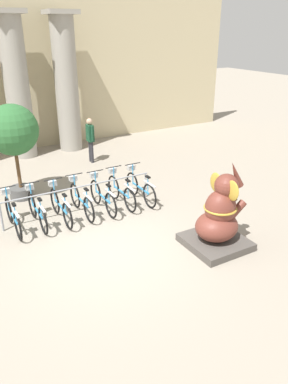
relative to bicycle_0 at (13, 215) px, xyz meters
The scene contains 15 objects.
ground_plane 2.54m from the bicycle_0, 48.40° to the right, with size 60.00×60.00×0.00m, color gray.
building_facade 7.40m from the bicycle_0, 76.10° to the left, with size 20.00×0.20×6.00m.
column_middle 6.36m from the bicycle_0, 73.79° to the left, with size 1.11×1.11×5.16m.
column_right 7.08m from the bicycle_0, 58.43° to the left, with size 1.11×1.11×5.16m.
bike_rack 1.78m from the bicycle_0, ahead, with size 4.13×0.05×0.77m.
bicycle_0 is the anchor object (origin of this frame).
bicycle_1 0.59m from the bicycle_0, ahead, with size 0.48×1.70×1.00m.
bicycle_2 1.18m from the bicycle_0, ahead, with size 0.48×1.70×1.00m.
bicycle_3 1.76m from the bicycle_0, ahead, with size 0.48×1.70×1.00m.
bicycle_4 2.35m from the bicycle_0, ahead, with size 0.48×1.70×1.00m.
bicycle_5 2.94m from the bicycle_0, ahead, with size 0.48×1.70×1.00m.
bicycle_6 3.53m from the bicycle_0, ahead, with size 0.48×1.70×1.00m.
elephant_statue 4.93m from the bicycle_0, 37.91° to the right, with size 1.30×1.30×2.01m.
person_pedestrian 5.25m from the bicycle_0, 46.36° to the left, with size 0.22×0.47×1.63m.
potted_tree 2.47m from the bicycle_0, 71.64° to the left, with size 1.41×1.41×2.73m.
Camera 1 is at (-2.89, -6.72, 4.60)m, focal length 35.00 mm.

